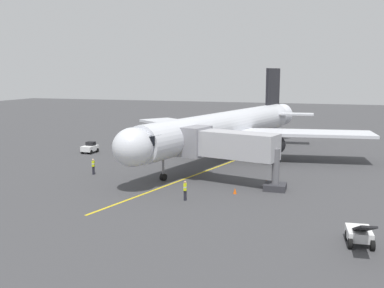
{
  "coord_description": "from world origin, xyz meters",
  "views": [
    {
      "loc": [
        -14.66,
        53.47,
        10.76
      ],
      "look_at": [
        0.02,
        7.31,
        3.0
      ],
      "focal_mm": 41.45,
      "sensor_mm": 36.0,
      "label": 1
    }
  ],
  "objects_px": {
    "tug_near_nose": "(90,148)",
    "ground_crew_wing_walker": "(185,190)",
    "jet_bridge": "(222,145)",
    "ground_crew_marshaller": "(93,166)",
    "safety_cone_nose_right": "(235,191)",
    "tug_portside": "(173,135)",
    "belt_loader_starboard_side": "(360,234)",
    "safety_cone_nose_left": "(267,182)",
    "airplane": "(227,127)"
  },
  "relations": [
    {
      "from": "tug_near_nose",
      "to": "ground_crew_wing_walker",
      "type": "bearing_deg",
      "value": 137.93
    },
    {
      "from": "jet_bridge",
      "to": "ground_crew_wing_walker",
      "type": "bearing_deg",
      "value": 78.62
    },
    {
      "from": "ground_crew_marshaller",
      "to": "safety_cone_nose_right",
      "type": "relative_size",
      "value": 3.11
    },
    {
      "from": "ground_crew_wing_walker",
      "to": "tug_portside",
      "type": "height_order",
      "value": "ground_crew_wing_walker"
    },
    {
      "from": "tug_near_nose",
      "to": "ground_crew_marshaller",
      "type": "bearing_deg",
      "value": 122.07
    },
    {
      "from": "belt_loader_starboard_side",
      "to": "safety_cone_nose_left",
      "type": "xyz_separation_m",
      "value": [
        7.79,
        -13.32,
        -0.44
      ]
    },
    {
      "from": "airplane",
      "to": "safety_cone_nose_right",
      "type": "height_order",
      "value": "airplane"
    },
    {
      "from": "airplane",
      "to": "safety_cone_nose_left",
      "type": "distance_m",
      "value": 14.43
    },
    {
      "from": "ground_crew_marshaller",
      "to": "tug_portside",
      "type": "relative_size",
      "value": 0.69
    },
    {
      "from": "safety_cone_nose_left",
      "to": "ground_crew_marshaller",
      "type": "bearing_deg",
      "value": 2.99
    },
    {
      "from": "jet_bridge",
      "to": "ground_crew_wing_walker",
      "type": "xyz_separation_m",
      "value": [
        1.45,
        7.19,
        -2.88
      ]
    },
    {
      "from": "airplane",
      "to": "safety_cone_nose_left",
      "type": "relative_size",
      "value": 72.41
    },
    {
      "from": "ground_crew_wing_walker",
      "to": "belt_loader_starboard_side",
      "type": "height_order",
      "value": "belt_loader_starboard_side"
    },
    {
      "from": "belt_loader_starboard_side",
      "to": "safety_cone_nose_left",
      "type": "height_order",
      "value": "belt_loader_starboard_side"
    },
    {
      "from": "safety_cone_nose_left",
      "to": "tug_near_nose",
      "type": "bearing_deg",
      "value": -22.19
    },
    {
      "from": "airplane",
      "to": "ground_crew_marshaller",
      "type": "distance_m",
      "value": 17.73
    },
    {
      "from": "ground_crew_wing_walker",
      "to": "safety_cone_nose_left",
      "type": "relative_size",
      "value": 3.11
    },
    {
      "from": "tug_near_nose",
      "to": "belt_loader_starboard_side",
      "type": "bearing_deg",
      "value": 144.55
    },
    {
      "from": "tug_near_nose",
      "to": "safety_cone_nose_left",
      "type": "xyz_separation_m",
      "value": [
        -25.54,
        10.42,
        -0.43
      ]
    },
    {
      "from": "jet_bridge",
      "to": "tug_portside",
      "type": "distance_m",
      "value": 29.82
    },
    {
      "from": "jet_bridge",
      "to": "safety_cone_nose_right",
      "type": "xyz_separation_m",
      "value": [
        -2.17,
        3.83,
        -3.49
      ]
    },
    {
      "from": "tug_portside",
      "to": "safety_cone_nose_left",
      "type": "relative_size",
      "value": 4.49
    },
    {
      "from": "jet_bridge",
      "to": "ground_crew_marshaller",
      "type": "height_order",
      "value": "jet_bridge"
    },
    {
      "from": "safety_cone_nose_right",
      "to": "tug_near_nose",
      "type": "bearing_deg",
      "value": -31.71
    },
    {
      "from": "ground_crew_wing_walker",
      "to": "tug_portside",
      "type": "xyz_separation_m",
      "value": [
        13.13,
        -33.02,
        -0.18
      ]
    },
    {
      "from": "safety_cone_nose_left",
      "to": "safety_cone_nose_right",
      "type": "distance_m",
      "value": 4.57
    },
    {
      "from": "tug_portside",
      "to": "safety_cone_nose_right",
      "type": "height_order",
      "value": "tug_portside"
    },
    {
      "from": "ground_crew_marshaller",
      "to": "belt_loader_starboard_side",
      "type": "relative_size",
      "value": 0.37
    },
    {
      "from": "jet_bridge",
      "to": "safety_cone_nose_left",
      "type": "height_order",
      "value": "jet_bridge"
    },
    {
      "from": "ground_crew_marshaller",
      "to": "safety_cone_nose_right",
      "type": "distance_m",
      "value": 16.42
    },
    {
      "from": "ground_crew_marshaller",
      "to": "safety_cone_nose_left",
      "type": "relative_size",
      "value": 3.11
    },
    {
      "from": "belt_loader_starboard_side",
      "to": "ground_crew_wing_walker",
      "type": "bearing_deg",
      "value": -23.68
    },
    {
      "from": "airplane",
      "to": "tug_near_nose",
      "type": "xyz_separation_m",
      "value": [
        18.68,
        1.71,
        -3.3
      ]
    },
    {
      "from": "tug_near_nose",
      "to": "tug_portside",
      "type": "relative_size",
      "value": 0.95
    },
    {
      "from": "airplane",
      "to": "ground_crew_marshaller",
      "type": "height_order",
      "value": "airplane"
    },
    {
      "from": "tug_near_nose",
      "to": "tug_portside",
      "type": "distance_m",
      "value": 16.62
    },
    {
      "from": "safety_cone_nose_left",
      "to": "jet_bridge",
      "type": "bearing_deg",
      "value": 1.63
    },
    {
      "from": "belt_loader_starboard_side",
      "to": "ground_crew_marshaller",
      "type": "bearing_deg",
      "value": -25.25
    },
    {
      "from": "airplane",
      "to": "belt_loader_starboard_side",
      "type": "relative_size",
      "value": 8.54
    },
    {
      "from": "ground_crew_wing_walker",
      "to": "safety_cone_nose_right",
      "type": "height_order",
      "value": "ground_crew_wing_walker"
    },
    {
      "from": "tug_portside",
      "to": "safety_cone_nose_left",
      "type": "height_order",
      "value": "tug_portside"
    },
    {
      "from": "jet_bridge",
      "to": "belt_loader_starboard_side",
      "type": "relative_size",
      "value": 2.46
    },
    {
      "from": "tug_near_nose",
      "to": "safety_cone_nose_right",
      "type": "distance_m",
      "value": 27.35
    },
    {
      "from": "ground_crew_wing_walker",
      "to": "belt_loader_starboard_side",
      "type": "relative_size",
      "value": 0.37
    },
    {
      "from": "belt_loader_starboard_side",
      "to": "safety_cone_nose_left",
      "type": "distance_m",
      "value": 15.44
    },
    {
      "from": "belt_loader_starboard_side",
      "to": "safety_cone_nose_right",
      "type": "xyz_separation_m",
      "value": [
        10.07,
        -9.36,
        -0.44
      ]
    },
    {
      "from": "safety_cone_nose_left",
      "to": "safety_cone_nose_right",
      "type": "xyz_separation_m",
      "value": [
        2.28,
        3.96,
        0.0
      ]
    },
    {
      "from": "tug_portside",
      "to": "safety_cone_nose_left",
      "type": "xyz_separation_m",
      "value": [
        -19.03,
        25.7,
        -0.43
      ]
    },
    {
      "from": "ground_crew_marshaller",
      "to": "tug_near_nose",
      "type": "relative_size",
      "value": 0.73
    },
    {
      "from": "tug_near_nose",
      "to": "belt_loader_starboard_side",
      "type": "relative_size",
      "value": 0.5
    }
  ]
}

